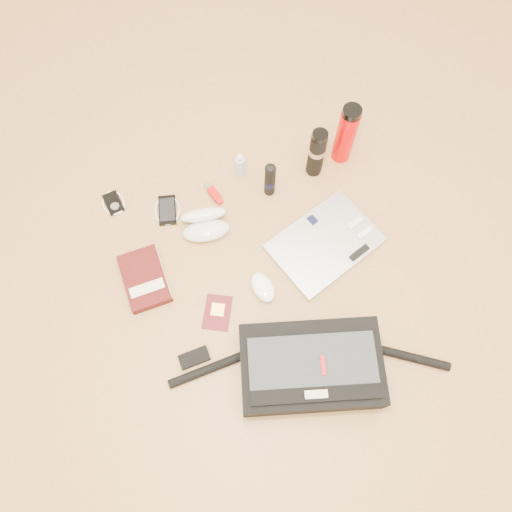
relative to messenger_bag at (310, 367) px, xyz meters
name	(u,v)px	position (x,y,z in m)	size (l,w,h in m)	color
ground	(271,296)	(-0.05, 0.27, -0.06)	(4.00, 4.00, 0.00)	#A87A46
messenger_bag	(310,367)	(0.00, 0.00, 0.00)	(0.87, 0.35, 0.12)	black
laptop	(325,243)	(0.19, 0.40, -0.04)	(0.43, 0.37, 0.03)	#ADADAF
book	(145,279)	(-0.44, 0.43, -0.04)	(0.16, 0.22, 0.04)	#3F0C0C
passport	(217,312)	(-0.23, 0.26, -0.05)	(0.13, 0.14, 0.01)	#511018
mouse	(263,287)	(-0.07, 0.30, -0.04)	(0.09, 0.12, 0.04)	white
sunglasses_case	(205,223)	(-0.20, 0.57, -0.02)	(0.18, 0.15, 0.10)	silver
ipod	(113,203)	(-0.50, 0.75, -0.05)	(0.09, 0.10, 0.01)	black
phone	(167,210)	(-0.32, 0.67, -0.05)	(0.11, 0.13, 0.01)	black
inhaler	(214,193)	(-0.14, 0.69, -0.04)	(0.05, 0.10, 0.03)	red
spray_bottle	(240,166)	(-0.03, 0.75, 0.00)	(0.04, 0.04, 0.12)	#97BED0
aerosol_can	(270,180)	(0.06, 0.65, 0.03)	(0.05, 0.05, 0.17)	black
thermos_black	(317,153)	(0.24, 0.70, 0.06)	(0.07, 0.07, 0.22)	black
thermos_red	(346,134)	(0.36, 0.73, 0.08)	(0.07, 0.07, 0.27)	#D30206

